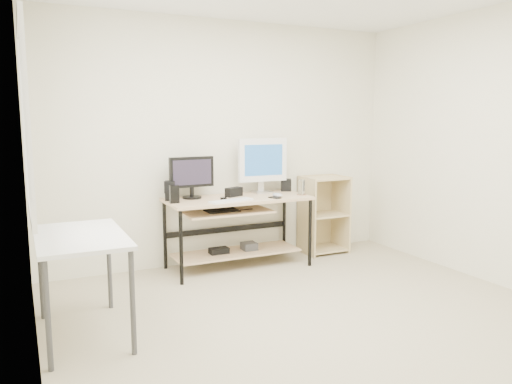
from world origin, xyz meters
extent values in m
cube|color=#B7AB8D|center=(0.00, 0.00, -0.01)|extent=(4.00, 4.00, 0.01)
cube|color=white|center=(0.00, 2.00, 1.30)|extent=(4.00, 0.01, 2.60)
cube|color=white|center=(-2.00, 0.00, 1.30)|extent=(0.01, 4.00, 2.60)
cube|color=white|center=(-1.98, 0.60, 1.55)|extent=(0.01, 1.00, 1.20)
cube|color=#D3B286|center=(0.00, 1.66, 0.73)|extent=(1.50, 0.65, 0.03)
cube|color=#D3B286|center=(-0.15, 1.60, 0.62)|extent=(0.90, 0.49, 0.02)
cube|color=#D3B286|center=(0.00, 1.71, 0.15)|extent=(1.35, 0.46, 0.02)
cube|color=black|center=(-0.20, 1.60, 0.64)|extent=(0.33, 0.22, 0.01)
cylinder|color=black|center=(0.05, 1.55, 0.64)|extent=(0.14, 0.01, 0.01)
cube|color=#3C3C3E|center=(0.15, 1.71, 0.20)|extent=(0.15, 0.15, 0.08)
cube|color=black|center=(-0.20, 1.71, 0.19)|extent=(0.20, 0.12, 0.06)
cylinder|color=black|center=(-0.71, 1.37, 0.36)|extent=(0.04, 0.04, 0.72)
cylinder|color=black|center=(-0.71, 1.94, 0.36)|extent=(0.04, 0.04, 0.72)
cylinder|color=black|center=(0.71, 1.37, 0.36)|extent=(0.04, 0.04, 0.72)
cylinder|color=black|center=(0.71, 1.94, 0.36)|extent=(0.04, 0.04, 0.72)
cube|color=white|center=(-1.68, 0.60, 0.73)|extent=(0.60, 1.00, 0.03)
cylinder|color=#3C3C3E|center=(-1.94, 0.14, 0.36)|extent=(0.04, 0.04, 0.72)
cylinder|color=#3C3C3E|center=(-1.94, 1.06, 0.36)|extent=(0.04, 0.04, 0.72)
cylinder|color=#3C3C3E|center=(-1.42, 0.14, 0.36)|extent=(0.04, 0.04, 0.72)
cylinder|color=#3C3C3E|center=(-1.42, 1.06, 0.36)|extent=(0.04, 0.04, 0.72)
cube|color=#D8C087|center=(0.91, 1.78, 0.45)|extent=(0.02, 0.40, 0.90)
cube|color=#D8C087|center=(1.39, 1.78, 0.45)|extent=(0.02, 0.40, 0.90)
cube|color=#D8C087|center=(1.15, 1.97, 0.45)|extent=(0.50, 0.02, 0.90)
cube|color=#D8C087|center=(1.15, 1.78, 0.04)|extent=(0.46, 0.38, 0.02)
cube|color=#D8C087|center=(1.15, 1.78, 0.45)|extent=(0.46, 0.38, 0.02)
cube|color=#D8C087|center=(1.15, 1.78, 0.88)|extent=(0.46, 0.38, 0.02)
cylinder|color=black|center=(-0.45, 1.80, 0.76)|extent=(0.20, 0.20, 0.02)
cylinder|color=black|center=(-0.45, 1.80, 0.82)|extent=(0.04, 0.04, 0.10)
cube|color=black|center=(-0.45, 1.80, 1.02)|extent=(0.47, 0.07, 0.31)
cube|color=black|center=(-0.45, 1.78, 1.02)|extent=(0.40, 0.03, 0.25)
cube|color=silver|center=(0.38, 1.84, 0.76)|extent=(0.20, 0.18, 0.02)
cylinder|color=silver|center=(0.38, 1.84, 0.82)|extent=(0.05, 0.05, 0.11)
cube|color=white|center=(0.38, 1.84, 1.12)|extent=(0.56, 0.07, 0.47)
cube|color=#225796|center=(0.38, 1.81, 1.12)|extent=(0.48, 0.02, 0.38)
cube|color=white|center=(-0.16, 1.45, 0.76)|extent=(0.48, 0.22, 0.02)
ellipsoid|color=#BABABF|center=(0.38, 1.49, 0.77)|extent=(0.12, 0.15, 0.04)
cube|color=black|center=(-0.01, 1.74, 0.80)|extent=(0.21, 0.14, 0.09)
cube|color=black|center=(-0.69, 1.77, 0.79)|extent=(0.12, 0.12, 0.08)
cube|color=black|center=(-0.69, 1.77, 0.89)|extent=(0.13, 0.13, 0.12)
cube|color=black|center=(0.68, 1.86, 0.82)|extent=(0.15, 0.15, 0.14)
cube|color=black|center=(-0.70, 1.60, 0.84)|extent=(0.09, 0.06, 0.18)
cylinder|color=black|center=(-0.20, 1.57, 0.76)|extent=(0.08, 0.08, 0.03)
cube|color=black|center=(0.33, 1.45, 0.76)|extent=(0.11, 0.14, 0.01)
cylinder|color=#936442|center=(0.69, 1.53, 0.75)|extent=(0.13, 0.13, 0.01)
cylinder|color=white|center=(0.69, 1.53, 0.83)|extent=(0.10, 0.10, 0.15)
camera|label=1|loc=(-2.04, -3.05, 1.57)|focal=35.00mm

